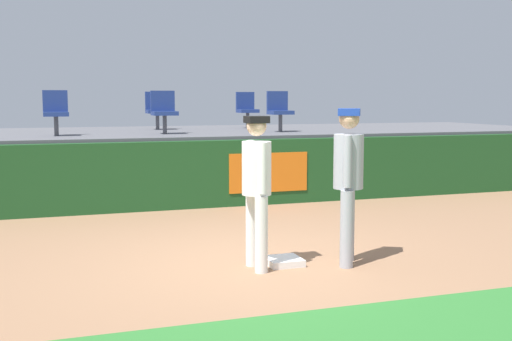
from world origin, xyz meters
The scene contains 11 objects.
ground_plane centered at (0.00, 0.00, 0.00)m, with size 60.00×60.00×0.00m, color #936B4C.
first_base centered at (0.26, -0.16, 0.04)m, with size 0.40×0.40×0.08m, color white.
player_fielder_home centered at (-0.09, -0.23, 1.00)m, with size 0.34×0.55×1.74m.
player_runner_visitor centered at (0.98, -0.36, 1.05)m, with size 0.47×0.47×1.82m.
field_wall centered at (0.01, 3.97, 0.60)m, with size 18.00×0.26×1.19m.
bleacher_platform centered at (0.00, 6.54, 0.62)m, with size 18.00×4.80×1.25m, color #59595E.
seat_front_center centered at (-0.08, 5.41, 1.72)m, with size 0.47×0.44×0.84m.
seat_back_right centered at (2.20, 7.21, 1.72)m, with size 0.44×0.44×0.84m.
seat_back_center centered at (0.09, 7.21, 1.72)m, with size 0.47×0.44×0.84m.
seat_front_left centered at (-2.10, 5.41, 1.72)m, with size 0.45×0.44×0.84m.
seat_front_right centered at (2.33, 5.41, 1.72)m, with size 0.45×0.44×0.84m.
Camera 1 is at (-2.37, -6.89, 1.92)m, focal length 44.43 mm.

